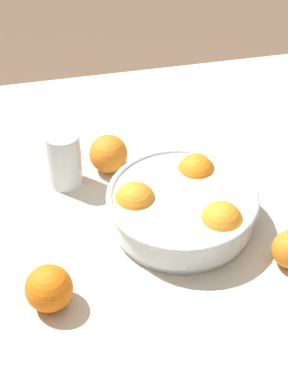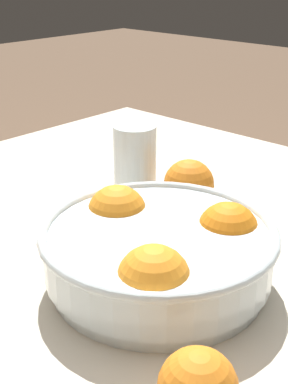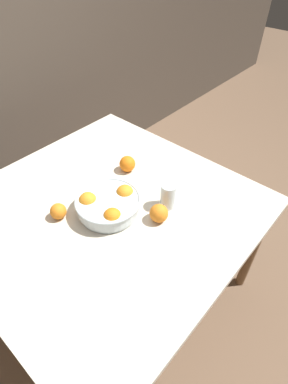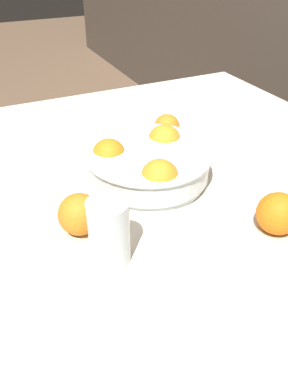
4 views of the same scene
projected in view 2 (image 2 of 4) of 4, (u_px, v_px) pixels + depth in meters
dining_table at (135, 333)px, 0.66m from camera, size 1.19×1.19×0.71m
fruit_bowl at (159, 250)px, 0.63m from camera, size 0.28×0.28×0.10m
juice_glass at (135, 166)px, 0.86m from camera, size 0.07×0.07×0.12m
orange_loose_aside at (189, 184)px, 0.83m from camera, size 0.08×0.08×0.08m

